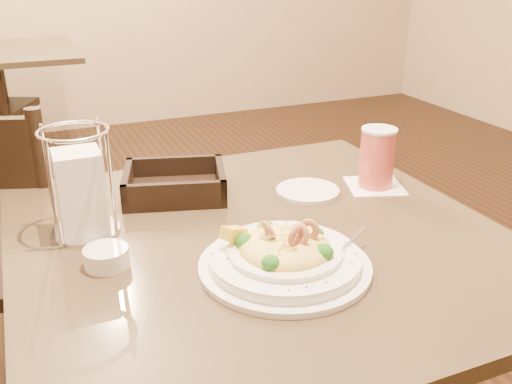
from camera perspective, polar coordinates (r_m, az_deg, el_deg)
name	(u,v)px	position (r m, az deg, el deg)	size (l,w,h in m)	color
main_table	(260,338)	(1.21, 0.39, -14.37)	(0.90, 0.90, 0.75)	black
dining_chair_near	(1,257)	(1.66, -24.16, -5.98)	(0.53, 0.53, 0.93)	black
pasta_bowl	(285,255)	(0.96, 2.88, -6.33)	(0.32, 0.29, 0.09)	white
drink_glass	(377,158)	(1.30, 12.01, 3.30)	(0.15, 0.15, 0.14)	white
bread_basket	(175,186)	(1.26, -8.11, 0.62)	(0.26, 0.23, 0.06)	black
napkin_caddy	(81,190)	(1.10, -17.14, 0.23)	(0.13, 0.13, 0.21)	silver
side_plate	(308,191)	(1.27, 5.19, 0.11)	(0.14, 0.14, 0.01)	white
butter_ramekin	(106,257)	(1.00, -14.73, -6.32)	(0.08, 0.08, 0.03)	white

